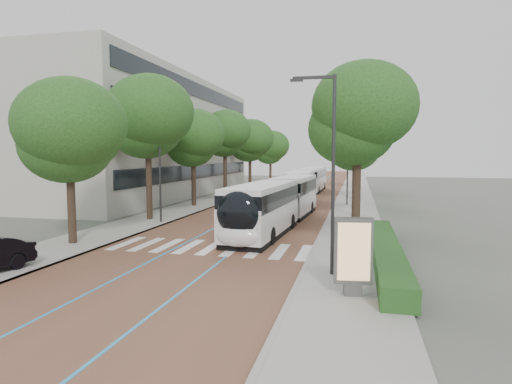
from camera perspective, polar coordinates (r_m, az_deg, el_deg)
ground at (r=22.29m, az=-7.38°, el=-7.94°), size 160.00×160.00×0.00m
road at (r=61.00m, az=6.04°, el=0.30°), size 11.00×140.00×0.02m
sidewalk_left at (r=62.39m, az=-0.81°, el=0.48°), size 4.00×140.00×0.12m
sidewalk_right at (r=60.50m, az=13.10°, el=0.21°), size 4.00×140.00×0.12m
kerb_left at (r=61.95m, az=0.90°, el=0.45°), size 0.20×140.00×0.14m
kerb_right at (r=60.54m, az=11.30°, el=0.25°), size 0.20×140.00×0.14m
zebra_crossing at (r=23.13m, az=-6.03°, el=-7.38°), size 10.55×3.60×0.01m
lane_line_left at (r=61.22m, az=4.56°, el=0.35°), size 0.12×126.00×0.01m
lane_line_right at (r=60.81m, az=7.54°, el=0.29°), size 0.12×126.00×0.01m
office_building at (r=55.48m, az=-16.13°, el=6.90°), size 18.11×40.00×14.00m
hedge at (r=20.83m, az=16.94°, el=-7.57°), size 1.20×14.00×0.80m
streetlight_near at (r=17.34m, az=9.69°, el=4.42°), size 1.82×0.20×8.00m
streetlight_far at (r=42.32m, az=11.90°, el=4.68°), size 1.82×0.20×8.00m
lamp_post_left at (r=31.52m, az=-12.70°, el=3.33°), size 0.14×0.14×8.00m
trees_left at (r=48.73m, az=-4.89°, el=6.95°), size 6.48×61.03×10.26m
trees_right at (r=42.79m, az=13.41°, el=6.67°), size 5.45×47.21×9.05m
lead_bus at (r=29.70m, az=2.89°, el=-1.48°), size 3.57×18.51×3.20m
bus_queued_0 at (r=45.18m, az=5.86°, el=0.72°), size 3.02×12.49×3.20m
bus_queued_1 at (r=58.03m, az=7.53°, el=1.65°), size 2.78×12.45×3.20m
ad_panel at (r=15.27m, az=12.84°, el=-8.13°), size 1.33×0.57×2.70m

